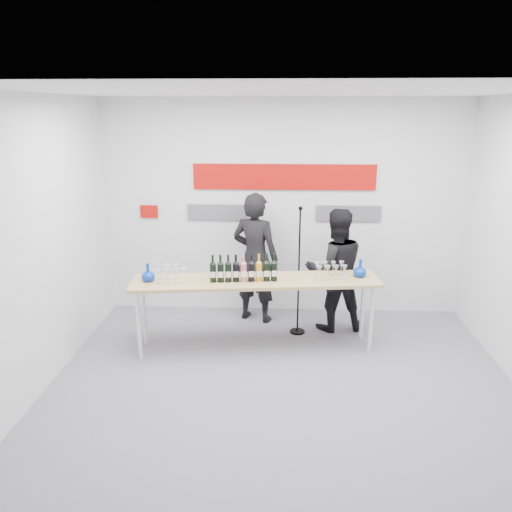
# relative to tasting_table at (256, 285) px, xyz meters

# --- Properties ---
(ground) EXTENTS (5.00, 5.00, 0.00)m
(ground) POSITION_rel_tasting_table_xyz_m (0.33, -0.74, -0.82)
(ground) COLOR slate
(ground) RESTS_ON ground
(back_wall) EXTENTS (5.00, 0.04, 3.00)m
(back_wall) POSITION_rel_tasting_table_xyz_m (0.33, 1.26, 0.68)
(back_wall) COLOR silver
(back_wall) RESTS_ON ground
(signage) EXTENTS (3.38, 0.02, 0.79)m
(signage) POSITION_rel_tasting_table_xyz_m (0.27, 1.23, 0.99)
(signage) COLOR #A80C07
(signage) RESTS_ON back_wall
(tasting_table) EXTENTS (3.00, 0.92, 0.89)m
(tasting_table) POSITION_rel_tasting_table_xyz_m (0.00, 0.00, 0.00)
(tasting_table) COLOR tan
(tasting_table) RESTS_ON ground
(wine_bottles) EXTENTS (0.80, 0.16, 0.33)m
(wine_bottles) POSITION_rel_tasting_table_xyz_m (-0.14, -0.07, 0.23)
(wine_bottles) COLOR black
(wine_bottles) RESTS_ON tasting_table
(decanter_left) EXTENTS (0.16, 0.16, 0.21)m
(decanter_left) POSITION_rel_tasting_table_xyz_m (-1.27, -0.11, 0.17)
(decanter_left) COLOR #082F97
(decanter_left) RESTS_ON tasting_table
(decanter_right) EXTENTS (0.16, 0.16, 0.21)m
(decanter_right) POSITION_rel_tasting_table_xyz_m (1.26, 0.17, 0.17)
(decanter_right) COLOR #082F97
(decanter_right) RESTS_ON tasting_table
(glasses_left) EXTENTS (0.38, 0.25, 0.18)m
(glasses_left) POSITION_rel_tasting_table_xyz_m (-1.00, -0.13, 0.16)
(glasses_left) COLOR silver
(glasses_left) RESTS_ON tasting_table
(glasses_right) EXTENTS (0.38, 0.26, 0.18)m
(glasses_right) POSITION_rel_tasting_table_xyz_m (0.89, 0.10, 0.16)
(glasses_right) COLOR silver
(glasses_right) RESTS_ON tasting_table
(presenter_left) EXTENTS (0.76, 0.63, 1.79)m
(presenter_left) POSITION_rel_tasting_table_xyz_m (-0.05, 0.87, 0.08)
(presenter_left) COLOR black
(presenter_left) RESTS_ON ground
(presenter_right) EXTENTS (0.89, 0.74, 1.64)m
(presenter_right) POSITION_rel_tasting_table_xyz_m (1.01, 0.62, -0.00)
(presenter_right) COLOR black
(presenter_right) RESTS_ON ground
(mic_stand) EXTENTS (0.20, 0.20, 1.70)m
(mic_stand) POSITION_rel_tasting_table_xyz_m (0.53, 0.45, -0.30)
(mic_stand) COLOR black
(mic_stand) RESTS_ON ground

